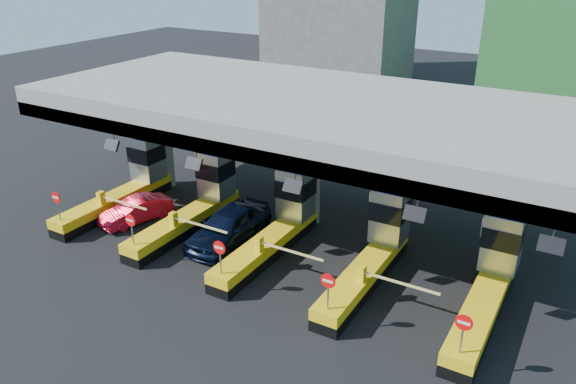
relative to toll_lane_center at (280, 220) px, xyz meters
The scene contains 9 objects.
ground 1.42m from the toll_lane_center, 90.42° to the right, with size 120.00×120.00×0.00m, color black.
toll_canopy 5.40m from the toll_lane_center, 90.02° to the left, with size 28.00×12.09×7.00m.
toll_lane_far_left 10.00m from the toll_lane_center, behind, with size 4.43×8.00×4.16m.
toll_lane_left 5.00m from the toll_lane_center, behind, with size 4.43×8.00×4.16m.
toll_lane_center is the anchor object (origin of this frame).
toll_lane_right 5.00m from the toll_lane_center, ahead, with size 4.43×8.00×4.16m.
toll_lane_far_right 10.00m from the toll_lane_center, ahead, with size 4.43×8.00×4.16m.
van 2.62m from the toll_lane_center, 156.39° to the right, with size 2.16×5.37×1.83m, color black.
red_car 8.27m from the toll_lane_center, 168.61° to the right, with size 1.37×3.93×1.29m, color red.
Camera 1 is at (12.61, -20.69, 13.66)m, focal length 35.00 mm.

